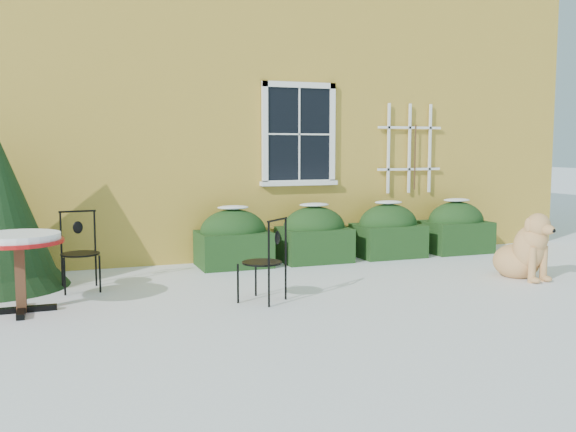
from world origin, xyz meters
name	(u,v)px	position (x,y,z in m)	size (l,w,h in m)	color
ground	(318,303)	(0.00, 0.00, 0.00)	(80.00, 80.00, 0.00)	white
house	(190,78)	(0.00, 7.00, 3.22)	(12.40, 8.40, 6.40)	gold
hedge_row	(352,234)	(1.65, 2.55, 0.40)	(4.95, 0.80, 0.91)	black
bistro_table	(19,247)	(-3.15, 0.72, 0.71)	(0.92, 0.92, 0.86)	black
patio_chair_near	(265,260)	(-0.54, 0.28, 0.48)	(0.60, 0.60, 0.97)	black
patio_chair_far	(80,251)	(-2.51, 1.66, 0.49)	(0.47, 0.47, 0.98)	black
dog	(525,251)	(3.15, 0.31, 0.37)	(0.67, 1.05, 0.93)	tan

